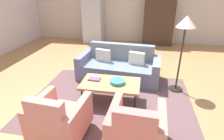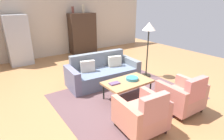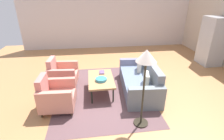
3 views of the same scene
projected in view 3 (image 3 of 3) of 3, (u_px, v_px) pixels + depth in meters
The scene contains 11 objects.
ground_plane at pixel (125, 92), 5.07m from camera, with size 10.94×10.94×0.00m, color #B07A4A.
wall_left at pixel (108, 20), 8.60m from camera, with size 0.12×8.43×2.80m, color silver.
area_rug at pixel (103, 92), 5.05m from camera, with size 3.40×2.60×0.01m, color brown.
couch at pixel (141, 81), 5.06m from camera, with size 2.16×1.05×0.86m.
coffee_table at pixel (101, 79), 4.87m from camera, with size 1.20×0.70×0.45m.
armchair_left at pixel (62, 75), 5.31m from camera, with size 0.86×0.86×0.88m.
armchair_right at pixel (55, 96), 4.22m from camera, with size 0.84×0.84×0.88m.
fruit_bowl at pixel (101, 79), 4.71m from camera, with size 0.31×0.31×0.07m, color teal.
book_stack at pixel (102, 72), 5.18m from camera, with size 0.26×0.17×0.03m.
refrigerator at pixel (213, 41), 6.67m from camera, with size 0.80×0.73×1.85m.
floor_lamp at pixel (146, 63), 3.25m from camera, with size 0.40×0.40×1.72m.
Camera 3 is at (4.26, -0.97, 2.68)m, focal length 27.62 mm.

